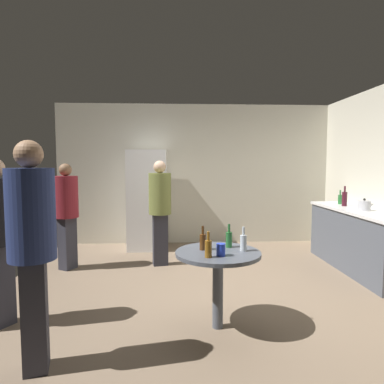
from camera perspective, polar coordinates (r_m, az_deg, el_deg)
The scene contains 16 objects.
ground_plane at distance 4.32m, azimuth 2.88°, elevation -17.00°, with size 5.20×5.20×0.10m, color #7A6651.
wall_back at distance 6.64m, azimuth 0.61°, elevation 3.00°, with size 5.32×0.06×2.70m, color beige.
refrigerator at distance 6.25m, azimuth -7.51°, elevation -1.28°, with size 0.70×0.68×1.80m.
kitchen_counter at distance 5.54m, azimuth 26.46°, elevation -7.22°, with size 0.64×2.10×0.90m.
kettle at distance 5.30m, azimuth 27.03°, elevation -2.06°, with size 0.24×0.17×0.18m.
wine_bottle_on_counter at distance 5.75m, azimuth 24.29°, elevation -1.00°, with size 0.08×0.08×0.31m.
beer_bottle_on_counter at distance 6.01m, azimuth 23.66°, elevation -1.08°, with size 0.06×0.06×0.23m.
foreground_table at distance 3.25m, azimuth 4.39°, elevation -11.75°, with size 0.80×0.80×0.73m.
beer_bottle_amber at distance 3.00m, azimuth 2.76°, elevation -9.40°, with size 0.06×0.06×0.23m.
beer_bottle_brown at distance 3.25m, azimuth 1.83°, elevation -8.27°, with size 0.06×0.06×0.23m.
beer_bottle_green at distance 3.37m, azimuth 6.24°, elevation -7.85°, with size 0.06×0.06×0.23m.
beer_bottle_clear at distance 3.24m, azimuth 8.64°, elevation -8.36°, with size 0.06×0.06×0.23m.
plastic_cup_blue at distance 3.06m, azimuth 4.88°, elevation -9.67°, with size 0.08×0.08×0.11m, color blue.
person_in_navy_shirt at distance 2.76m, azimuth -25.34°, elevation -7.00°, with size 0.42×0.42×1.72m.
person_in_maroon_shirt at distance 5.29m, azimuth -20.38°, elevation -2.55°, with size 0.46×0.46×1.56m.
person_in_olive_shirt at distance 5.17m, azimuth -5.42°, elevation -2.13°, with size 0.40×0.40×1.60m.
Camera 1 is at (-0.42, -3.99, 1.55)m, focal length 31.68 mm.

